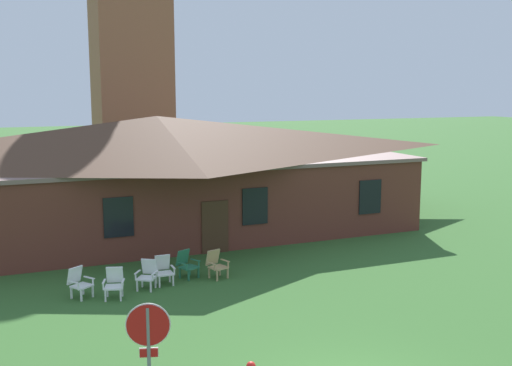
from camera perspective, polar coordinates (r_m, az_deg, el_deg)
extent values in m
cube|color=brown|center=(28.45, -9.13, -1.09)|extent=(21.88, 10.00, 3.20)
cube|color=#795B55|center=(28.21, -9.21, 2.27)|extent=(22.32, 10.20, 0.16)
pyramid|color=#4C3323|center=(28.11, -9.26, 4.32)|extent=(22.76, 10.40, 1.86)
cube|color=black|center=(23.03, -12.76, -3.14)|extent=(1.10, 0.06, 1.50)
cube|color=black|center=(24.54, -0.09, -2.18)|extent=(1.10, 0.06, 1.50)
cube|color=black|center=(27.10, 10.64, -1.28)|extent=(1.10, 0.06, 1.50)
cube|color=#422819|center=(24.10, -3.86, -4.14)|extent=(1.10, 0.06, 2.10)
cube|color=#93563D|center=(42.54, -11.61, 9.86)|extent=(4.80, 4.80, 14.67)
cylinder|color=white|center=(11.24, -10.08, -12.95)|extent=(0.77, 0.25, 0.81)
cylinder|color=#B71414|center=(11.22, -10.09, -12.99)|extent=(0.73, 0.24, 0.76)
cube|color=#B71414|center=(11.43, -10.01, -15.40)|extent=(0.31, 0.12, 0.16)
cube|color=white|center=(11.44, -10.01, -15.37)|extent=(0.33, 0.12, 0.18)
cube|color=white|center=(19.96, -15.05, -9.79)|extent=(0.07, 0.07, 0.36)
cube|color=white|center=(19.68, -16.06, -10.11)|extent=(0.07, 0.07, 0.36)
cube|color=white|center=(20.28, -15.90, -9.53)|extent=(0.07, 0.07, 0.36)
cube|color=white|center=(20.00, -16.91, -9.84)|extent=(0.07, 0.07, 0.36)
cube|color=white|center=(19.92, -16.01, -9.26)|extent=(0.74, 0.73, 0.05)
cube|color=white|center=(20.06, -16.63, -8.26)|extent=(0.53, 0.45, 0.54)
cube|color=white|center=(20.02, -15.36, -8.55)|extent=(0.31, 0.42, 0.03)
cube|color=white|center=(19.94, -15.03, -8.94)|extent=(0.06, 0.06, 0.22)
cube|color=white|center=(19.67, -16.63, -8.92)|extent=(0.31, 0.42, 0.03)
cube|color=white|center=(19.58, -16.31, -9.33)|extent=(0.06, 0.06, 0.22)
cube|color=white|center=(19.40, -12.56, -10.25)|extent=(0.06, 0.06, 0.36)
cube|color=white|center=(19.46, -13.93, -10.24)|extent=(0.06, 0.06, 0.36)
cube|color=white|center=(19.81, -12.41, -9.84)|extent=(0.06, 0.06, 0.36)
cube|color=white|center=(19.87, -13.74, -9.83)|extent=(0.06, 0.06, 0.36)
cube|color=white|center=(19.57, -13.18, -9.47)|extent=(0.67, 0.66, 0.05)
cube|color=white|center=(19.77, -13.10, -8.36)|extent=(0.55, 0.33, 0.54)
cube|color=white|center=(19.45, -12.35, -8.95)|extent=(0.20, 0.46, 0.03)
cube|color=white|center=(19.34, -12.40, -9.40)|extent=(0.05, 0.05, 0.22)
cube|color=white|center=(19.53, -14.07, -8.94)|extent=(0.20, 0.46, 0.03)
cube|color=white|center=(19.41, -14.12, -9.39)|extent=(0.05, 0.05, 0.22)
cube|color=white|center=(20.01, -9.83, -9.57)|extent=(0.07, 0.07, 0.36)
cube|color=white|center=(20.17, -11.07, -9.45)|extent=(0.07, 0.07, 0.36)
cube|color=white|center=(20.40, -9.39, -9.19)|extent=(0.07, 0.07, 0.36)
cube|color=white|center=(20.56, -10.61, -9.08)|extent=(0.07, 0.07, 0.36)
cube|color=white|center=(20.22, -10.24, -8.77)|extent=(0.74, 0.73, 0.05)
cube|color=white|center=(20.41, -9.95, -7.71)|extent=(0.53, 0.44, 0.54)
cube|color=white|center=(20.05, -9.50, -8.32)|extent=(0.31, 0.42, 0.03)
cube|color=white|center=(19.94, -9.65, -8.76)|extent=(0.06, 0.06, 0.22)
cube|color=white|center=(20.25, -11.05, -8.19)|extent=(0.31, 0.42, 0.03)
cube|color=white|center=(20.14, -11.22, -8.62)|extent=(0.06, 0.06, 0.22)
cube|color=silver|center=(20.52, -7.77, -9.04)|extent=(0.05, 0.05, 0.36)
cube|color=silver|center=(20.42, -9.03, -9.17)|extent=(0.05, 0.05, 0.36)
cube|color=silver|center=(20.93, -8.09, -8.69)|extent=(0.05, 0.05, 0.36)
cube|color=silver|center=(20.83, -9.32, -8.81)|extent=(0.05, 0.05, 0.36)
cube|color=silver|center=(20.61, -8.57, -8.39)|extent=(0.54, 0.52, 0.05)
cube|color=silver|center=(20.82, -8.80, -7.36)|extent=(0.51, 0.19, 0.54)
cube|color=silver|center=(20.61, -7.78, -7.81)|extent=(0.06, 0.47, 0.03)
cube|color=silver|center=(20.49, -7.65, -8.22)|extent=(0.04, 0.04, 0.22)
cube|color=silver|center=(20.47, -9.36, -7.95)|extent=(0.06, 0.47, 0.03)
cube|color=silver|center=(20.35, -9.25, -8.38)|extent=(0.04, 0.04, 0.22)
cube|color=#28704C|center=(21.25, -5.42, -8.37)|extent=(0.07, 0.07, 0.36)
cube|color=#28704C|center=(20.95, -6.34, -8.64)|extent=(0.07, 0.07, 0.36)
cube|color=#28704C|center=(21.56, -6.24, -8.13)|extent=(0.07, 0.07, 0.36)
cube|color=#28704C|center=(21.27, -7.15, -8.39)|extent=(0.07, 0.07, 0.36)
cube|color=#28704C|center=(21.20, -6.30, -7.85)|extent=(0.71, 0.70, 0.05)
cube|color=#28704C|center=(21.33, -6.88, -6.91)|extent=(0.54, 0.40, 0.54)
cube|color=#28704C|center=(21.31, -5.69, -7.20)|extent=(0.26, 0.45, 0.03)
cube|color=#28704C|center=(21.23, -5.38, -7.57)|extent=(0.05, 0.05, 0.22)
cube|color=#28704C|center=(20.94, -6.86, -7.52)|extent=(0.26, 0.45, 0.03)
cube|color=#28704C|center=(20.85, -6.55, -7.89)|extent=(0.05, 0.05, 0.22)
cube|color=tan|center=(21.12, -2.67, -8.45)|extent=(0.06, 0.06, 0.36)
cube|color=tan|center=(20.85, -3.67, -8.69)|extent=(0.06, 0.06, 0.36)
cube|color=tan|center=(21.45, -3.42, -8.18)|extent=(0.06, 0.06, 0.36)
cube|color=tan|center=(21.18, -4.41, -8.42)|extent=(0.06, 0.06, 0.36)
cube|color=tan|center=(21.09, -3.55, -7.90)|extent=(0.68, 0.67, 0.05)
cube|color=tan|center=(21.24, -4.08, -6.94)|extent=(0.55, 0.34, 0.54)
cube|color=tan|center=(21.19, -2.90, -7.27)|extent=(0.21, 0.46, 0.03)
cube|color=tan|center=(21.10, -2.62, -7.65)|extent=(0.05, 0.05, 0.22)
cube|color=tan|center=(20.85, -4.15, -7.55)|extent=(0.21, 0.46, 0.03)
cube|color=tan|center=(20.76, -3.88, -7.94)|extent=(0.05, 0.05, 0.22)
sphere|color=red|center=(13.33, -0.47, -16.79)|extent=(0.20, 0.20, 0.20)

